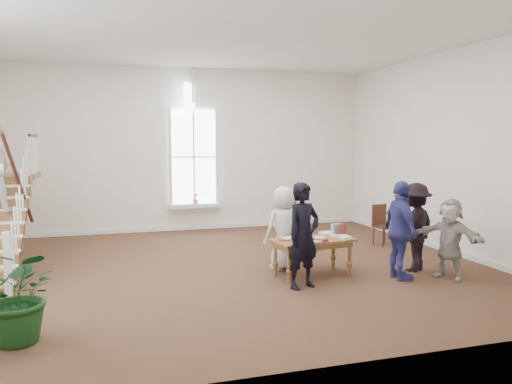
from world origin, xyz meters
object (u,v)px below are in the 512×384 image
object	(u,v)px
library_table	(313,243)
side_chair	(382,223)
floor_plant	(20,295)
elderly_woman	(284,228)
woman_cluster_a	(400,230)
woman_cluster_c	(450,238)
police_officer	(303,236)
woman_cluster_b	(415,227)
person_yellow	(289,224)

from	to	relation	value
library_table	side_chair	bearing A→B (deg)	29.39
library_table	floor_plant	distance (m)	5.04
elderly_woman	woman_cluster_a	world-z (taller)	woman_cluster_a
woman_cluster_c	police_officer	bearing A→B (deg)	-120.99
elderly_woman	woman_cluster_a	bearing A→B (deg)	132.32
police_officer	woman_cluster_c	xyz separation A→B (m)	(2.78, -0.21, -0.17)
woman_cluster_b	person_yellow	bearing A→B (deg)	-59.79
person_yellow	woman_cluster_b	xyz separation A→B (m)	(2.08, -1.31, 0.05)
person_yellow	floor_plant	world-z (taller)	person_yellow
woman_cluster_a	side_chair	bearing A→B (deg)	-19.66
library_table	police_officer	xyz separation A→B (m)	(-0.45, -0.65, 0.29)
elderly_woman	woman_cluster_b	bearing A→B (deg)	148.84
police_officer	elderly_woman	bearing A→B (deg)	65.37
elderly_woman	woman_cluster_b	size ratio (longest dim) A/B	0.96
woman_cluster_a	woman_cluster_b	distance (m)	0.75
police_officer	woman_cluster_b	bearing A→B (deg)	-10.09
police_officer	woman_cluster_a	bearing A→B (deg)	-20.50
library_table	person_yellow	xyz separation A→B (m)	(-0.05, 1.10, 0.18)
woman_cluster_c	library_table	bearing A→B (deg)	-136.94
elderly_woman	floor_plant	world-z (taller)	elderly_woman
person_yellow	police_officer	bearing A→B (deg)	54.29
woman_cluster_b	police_officer	bearing A→B (deg)	-17.50
elderly_woman	library_table	bearing A→B (deg)	108.13
police_officer	woman_cluster_a	xyz separation A→B (m)	(1.88, -0.01, -0.01)
woman_cluster_b	woman_cluster_a	bearing A→B (deg)	9.40
elderly_woman	person_yellow	distance (m)	0.58
library_table	woman_cluster_c	distance (m)	2.48
elderly_woman	police_officer	bearing A→B (deg)	73.17
police_officer	woman_cluster_b	distance (m)	2.52
person_yellow	side_chair	bearing A→B (deg)	176.78
person_yellow	side_chair	distance (m)	2.92
person_yellow	side_chair	size ratio (longest dim) A/B	1.64
elderly_woman	woman_cluster_c	xyz separation A→B (m)	(2.68, -1.46, -0.08)
floor_plant	side_chair	size ratio (longest dim) A/B	1.24
library_table	floor_plant	xyz separation A→B (m)	(-4.70, -1.80, -0.01)
library_table	woman_cluster_a	bearing A→B (deg)	-33.30
woman_cluster_b	floor_plant	world-z (taller)	woman_cluster_b
elderly_woman	side_chair	xyz separation A→B (m)	(3.04, 1.47, -0.28)
elderly_woman	side_chair	bearing A→B (deg)	-166.34
woman_cluster_a	side_chair	size ratio (longest dim) A/B	1.84
police_officer	woman_cluster_c	bearing A→B (deg)	-24.47
woman_cluster_a	library_table	bearing A→B (deg)	70.06
library_table	elderly_woman	xyz separation A→B (m)	(-0.35, 0.60, 0.20)
floor_plant	library_table	bearing A→B (deg)	20.99
woman_cluster_b	library_table	bearing A→B (deg)	-33.47
side_chair	floor_plant	bearing A→B (deg)	-162.60
woman_cluster_a	side_chair	distance (m)	3.04
library_table	side_chair	distance (m)	3.39
library_table	woman_cluster_c	bearing A→B (deg)	-28.71
woman_cluster_b	elderly_woman	bearing A→B (deg)	-46.38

